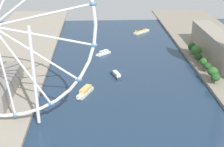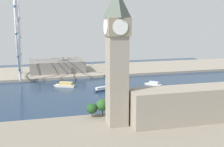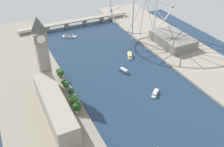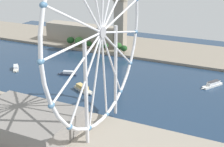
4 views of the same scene
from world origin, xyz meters
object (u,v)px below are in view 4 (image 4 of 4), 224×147
parliament_block (82,33)px  ferris_wheel (102,33)px  tour_boat_1 (212,84)px  riverside_hall (26,122)px  clock_tower (121,12)px  tour_boat_3 (83,89)px  tour_boat_0 (16,68)px  tour_boat_4 (68,73)px

parliament_block → ferris_wheel: ferris_wheel is taller
tour_boat_1 → riverside_hall: bearing=-4.4°
clock_tower → tour_boat_3: size_ratio=3.74×
riverside_hall → tour_boat_1: (-144.37, 106.16, -8.29)m
ferris_wheel → tour_boat_0: (-71.46, -143.94, -70.41)m
tour_boat_0 → tour_boat_4: 62.18m
tour_boat_3 → parliament_block: bearing=145.9°
ferris_wheel → riverside_hall: size_ratio=1.90×
clock_tower → parliament_block: clock_tower is taller
tour_boat_3 → tour_boat_4: bearing=166.1°
riverside_hall → tour_boat_4: (-110.42, -36.63, -8.58)m
ferris_wheel → tour_boat_4: ferris_wheel is taller
clock_tower → tour_boat_0: size_ratio=4.91×
riverside_hall → tour_boat_3: (-81.72, -1.55, -8.13)m
tour_boat_0 → tour_boat_1: size_ratio=0.73×
riverside_hall → tour_boat_3: 82.14m
ferris_wheel → tour_boat_0: 175.45m
tour_boat_4 → riverside_hall: bearing=90.5°
ferris_wheel → clock_tower: bearing=-159.8°
clock_tower → tour_boat_4: clock_tower is taller
parliament_block → ferris_wheel: (193.31, 130.08, 56.94)m
tour_boat_3 → clock_tower: bearing=124.5°
tour_boat_0 → parliament_block: bearing=132.2°
parliament_block → tour_boat_1: (77.33, 190.20, -13.07)m
tour_boat_3 → riverside_hall: bearing=-63.5°
riverside_hall → tour_boat_0: riverside_hall is taller
riverside_hall → parliament_block: bearing=-159.2°
tour_boat_0 → tour_boat_3: tour_boat_3 is taller
clock_tower → tour_boat_3: clock_tower is taller
tour_boat_1 → tour_boat_4: (33.95, -142.78, -0.29)m
riverside_hall → tour_boat_4: riverside_hall is taller
parliament_block → clock_tower: bearing=84.2°
clock_tower → tour_boat_1: (71.06, 128.93, -48.51)m
parliament_block → tour_boat_0: bearing=-6.5°
tour_boat_1 → tour_boat_3: size_ratio=1.04×
tour_boat_1 → tour_boat_3: (62.65, -107.70, 0.15)m
clock_tower → tour_boat_1: 155.01m
tour_boat_3 → tour_boat_4: tour_boat_3 is taller
parliament_block → tour_boat_4: bearing=23.1°
parliament_block → tour_boat_3: size_ratio=4.34×
tour_boat_0 → tour_boat_1: tour_boat_1 is taller
tour_boat_0 → tour_boat_3: (18.13, 96.35, 0.55)m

